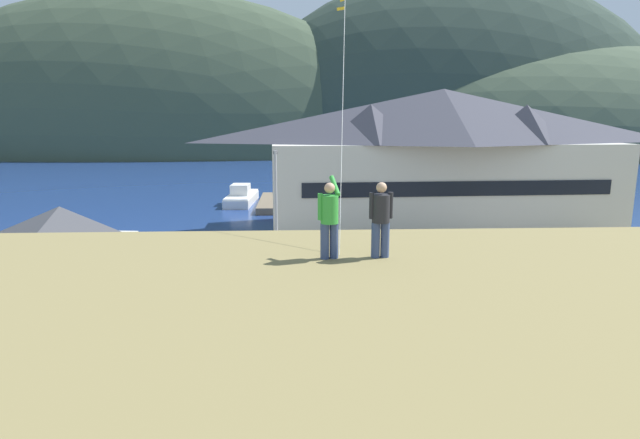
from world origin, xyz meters
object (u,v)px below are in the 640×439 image
object	(u,v)px
parked_car_lone_by_shed	(379,261)
moored_boat_wharfside	(241,197)
wharf_dock	(275,203)
person_kite_flyer	(329,217)
parked_car_back_row_left	(604,268)
harbor_lodge	(441,156)
storage_shed_near_lot	(64,259)
person_companion	(381,217)
parking_light_pole	(276,200)
parked_car_mid_row_far	(8,268)
moored_boat_outer_mooring	(309,202)
parked_car_back_row_right	(356,302)
parked_car_front_row_end	(187,314)

from	to	relation	value
parked_car_lone_by_shed	moored_boat_wharfside	bearing A→B (deg)	111.57
wharf_dock	person_kite_flyer	bearing A→B (deg)	-85.81
moored_boat_wharfside	parked_car_lone_by_shed	size ratio (longest dim) A/B	1.95
parked_car_back_row_left	harbor_lodge	bearing A→B (deg)	106.36
storage_shed_near_lot	person_companion	distance (m)	17.73
wharf_dock	person_kite_flyer	size ratio (longest dim) A/B	5.69
wharf_dock	parking_light_pole	bearing A→B (deg)	-87.35
moored_boat_wharfside	parked_car_back_row_left	distance (m)	36.28
parked_car_mid_row_far	parking_light_pole	world-z (taller)	parking_light_pole
parked_car_lone_by_shed	moored_boat_outer_mooring	bearing A→B (deg)	98.45
person_kite_flyer	parked_car_back_row_left	bearing A→B (deg)	42.39
parked_car_mid_row_far	parked_car_lone_by_shed	size ratio (longest dim) A/B	1.00
harbor_lodge	person_kite_flyer	xyz separation A→B (m)	(-11.07, -30.07, 0.79)
harbor_lodge	person_kite_flyer	bearing A→B (deg)	-110.21
wharf_dock	parked_car_lone_by_shed	distance (m)	25.87
parking_light_pole	parked_car_lone_by_shed	bearing A→B (deg)	-27.53
harbor_lodge	wharf_dock	bearing A→B (deg)	141.87
parked_car_back_row_left	parked_car_lone_by_shed	size ratio (longest dim) A/B	1.01
person_companion	parking_light_pole	bearing A→B (deg)	99.38
parked_car_back_row_left	person_companion	world-z (taller)	person_companion
parked_car_back_row_left	parked_car_back_row_right	size ratio (longest dim) A/B	1.00
parked_car_mid_row_far	parked_car_lone_by_shed	xyz separation A→B (m)	(20.13, 0.41, 0.00)
storage_shed_near_lot	parked_car_back_row_left	size ratio (longest dim) A/B	1.43
storage_shed_near_lot	parked_car_lone_by_shed	world-z (taller)	storage_shed_near_lot
moored_boat_outer_mooring	parked_car_front_row_end	size ratio (longest dim) A/B	1.70
parked_car_back_row_left	parked_car_back_row_right	xyz separation A→B (m)	(-13.89, -4.46, 0.00)
wharf_dock	parked_car_mid_row_far	size ratio (longest dim) A/B	2.52
parked_car_lone_by_shed	parking_light_pole	xyz separation A→B (m)	(-5.88, 3.06, 3.06)
parked_car_front_row_end	parking_light_pole	world-z (taller)	parking_light_pole
parked_car_mid_row_far	person_companion	size ratio (longest dim) A/B	2.42
wharf_dock	parking_light_pole	world-z (taller)	parking_light_pole
storage_shed_near_lot	parked_car_front_row_end	world-z (taller)	storage_shed_near_lot
person_companion	moored_boat_outer_mooring	bearing A→B (deg)	91.03
storage_shed_near_lot	moored_boat_outer_mooring	world-z (taller)	storage_shed_near_lot
wharf_dock	person_kite_flyer	distance (m)	41.74
parked_car_mid_row_far	parked_car_lone_by_shed	distance (m)	20.14
wharf_dock	parking_light_pole	xyz separation A→B (m)	(1.01, -21.86, 3.77)
harbor_lodge	parked_car_back_row_right	distance (m)	22.76
harbor_lodge	moored_boat_outer_mooring	xyz separation A→B (m)	(-10.60, 9.03, -5.25)
parked_car_mid_row_far	moored_boat_wharfside	bearing A→B (deg)	70.51
parked_car_mid_row_far	person_kite_flyer	distance (m)	23.38
parking_light_pole	person_companion	xyz separation A→B (m)	(3.18, -19.24, 2.63)
parked_car_mid_row_far	person_companion	distance (m)	24.19
moored_boat_wharfside	parked_car_back_row_right	bearing A→B (deg)	-75.60
parked_car_mid_row_far	parked_car_front_row_end	bearing A→B (deg)	-32.70
parking_light_pole	moored_boat_outer_mooring	bearing A→B (deg)	82.88
harbor_lodge	person_companion	size ratio (longest dim) A/B	16.96
harbor_lodge	person_companion	xyz separation A→B (m)	(-9.90, -30.04, 0.78)
wharf_dock	moored_boat_wharfside	size ratio (longest dim) A/B	1.29
harbor_lodge	moored_boat_wharfside	bearing A→B (deg)	144.17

